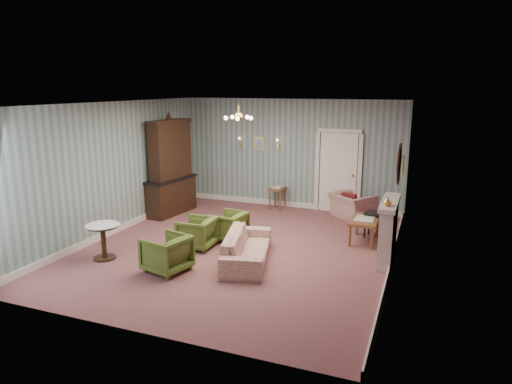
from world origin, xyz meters
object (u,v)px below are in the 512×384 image
at_px(dresser, 170,165).
at_px(pedestal_table, 104,242).
at_px(sofa_chintz, 247,242).
at_px(olive_chair_a, 167,252).
at_px(fireplace, 388,231).
at_px(coffee_table, 364,230).
at_px(side_table_black, 374,225).
at_px(olive_chair_b, 197,232).
at_px(wingback_chair, 352,202).
at_px(olive_chair_c, 229,225).

xyz_separation_m(dresser, pedestal_table, (0.47, -3.23, -0.93)).
bearing_deg(dresser, sofa_chintz, -30.79).
relative_size(olive_chair_a, fireplace, 0.52).
bearing_deg(coffee_table, side_table_black, 65.18).
distance_m(olive_chair_b, fireplace, 3.75).
distance_m(coffee_table, pedestal_table, 5.28).
bearing_deg(wingback_chair, fireplace, 150.75).
xyz_separation_m(olive_chair_c, pedestal_table, (-1.77, -1.85, 0.00)).
relative_size(olive_chair_c, side_table_black, 1.18).
relative_size(side_table_black, pedestal_table, 0.84).
bearing_deg(olive_chair_c, olive_chair_b, -23.18).
bearing_deg(olive_chair_c, sofa_chintz, 47.88).
bearing_deg(olive_chair_a, olive_chair_b, -162.57).
xyz_separation_m(dresser, coffee_table, (4.96, -0.45, -1.02)).
relative_size(sofa_chintz, coffee_table, 1.92).
xyz_separation_m(olive_chair_c, sofa_chintz, (0.83, -0.99, 0.04)).
bearing_deg(olive_chair_b, pedestal_table, -51.19).
relative_size(coffee_table, side_table_black, 1.74).
height_order(sofa_chintz, wingback_chair, wingback_chair).
distance_m(olive_chair_a, wingback_chair, 5.18).
distance_m(olive_chair_a, dresser, 3.93).
height_order(wingback_chair, side_table_black, wingback_chair).
relative_size(fireplace, pedestal_table, 2.03).
distance_m(fireplace, pedestal_table, 5.38).
relative_size(wingback_chair, coffee_table, 0.96).
xyz_separation_m(sofa_chintz, coffee_table, (1.89, 1.92, -0.12)).
height_order(olive_chair_b, olive_chair_c, olive_chair_b).
distance_m(dresser, fireplace, 5.71).
bearing_deg(sofa_chintz, wingback_chair, -35.28).
distance_m(wingback_chair, coffee_table, 1.76).
relative_size(olive_chair_b, fireplace, 0.49).
bearing_deg(side_table_black, olive_chair_b, -149.34).
bearing_deg(wingback_chair, dresser, 53.12).
relative_size(sofa_chintz, dresser, 0.75).
relative_size(olive_chair_a, sofa_chintz, 0.38).
bearing_deg(side_table_black, olive_chair_c, -156.12).
xyz_separation_m(olive_chair_a, coffee_table, (3.05, 2.86, -0.11)).
distance_m(olive_chair_b, side_table_black, 3.82).
height_order(wingback_chair, fireplace, fireplace).
bearing_deg(olive_chair_c, olive_chair_a, -1.65).
xyz_separation_m(olive_chair_c, coffee_table, (2.72, 0.93, -0.08)).
xyz_separation_m(dresser, side_table_black, (5.12, -0.10, -0.99)).
bearing_deg(sofa_chintz, dresser, 37.75).
bearing_deg(olive_chair_b, side_table_black, 118.55).
height_order(olive_chair_b, wingback_chair, wingback_chair).
xyz_separation_m(olive_chair_b, coffee_table, (3.13, 1.60, -0.09)).
distance_m(olive_chair_c, side_table_black, 3.15).
height_order(olive_chair_a, wingback_chair, wingback_chair).
height_order(coffee_table, pedestal_table, pedestal_table).
distance_m(olive_chair_c, pedestal_table, 2.56).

